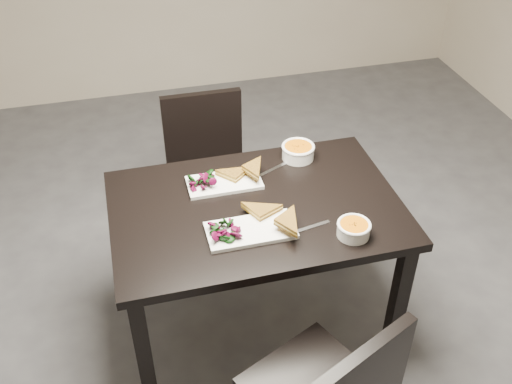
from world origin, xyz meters
TOP-DOWN VIEW (x-y plane):
  - ground at (0.00, 0.00)m, footprint 5.00×5.00m
  - table at (0.12, -0.07)m, footprint 1.20×0.80m
  - chair_far at (0.05, 0.65)m, footprint 0.42×0.42m
  - plate_near at (0.06, -0.23)m, footprint 0.35×0.17m
  - sandwich_near at (0.12, -0.22)m, footprint 0.21×0.19m
  - salad_near at (-0.04, -0.23)m, footprint 0.11×0.10m
  - soup_bowl_near at (0.44, -0.35)m, footprint 0.13×0.13m
  - cutlery_near at (0.29, -0.26)m, footprint 0.18×0.05m
  - plate_far at (0.03, 0.10)m, footprint 0.32×0.16m
  - sandwich_far at (0.09, 0.09)m, footprint 0.20×0.20m
  - salad_far at (-0.07, 0.10)m, footprint 0.10×0.09m
  - soup_bowl_far at (0.40, 0.22)m, footprint 0.15×0.15m
  - cutlery_far at (0.25, 0.15)m, footprint 0.17×0.09m

SIDE VIEW (x-z plane):
  - ground at x=0.00m, z-range 0.00..0.00m
  - chair_far at x=0.05m, z-range 0.06..0.91m
  - table at x=0.12m, z-range 0.28..1.03m
  - cutlery_near at x=0.29m, z-range 0.75..0.75m
  - cutlery_far at x=0.25m, z-range 0.75..0.75m
  - plate_far at x=0.03m, z-range 0.75..0.77m
  - plate_near at x=0.06m, z-range 0.75..0.77m
  - soup_bowl_near at x=0.44m, z-range 0.75..0.81m
  - salad_far at x=-0.07m, z-range 0.77..0.81m
  - soup_bowl_far at x=0.40m, z-range 0.75..0.82m
  - salad_near at x=-0.04m, z-range 0.77..0.81m
  - sandwich_far at x=0.09m, z-range 0.77..0.82m
  - sandwich_near at x=0.12m, z-range 0.77..0.82m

